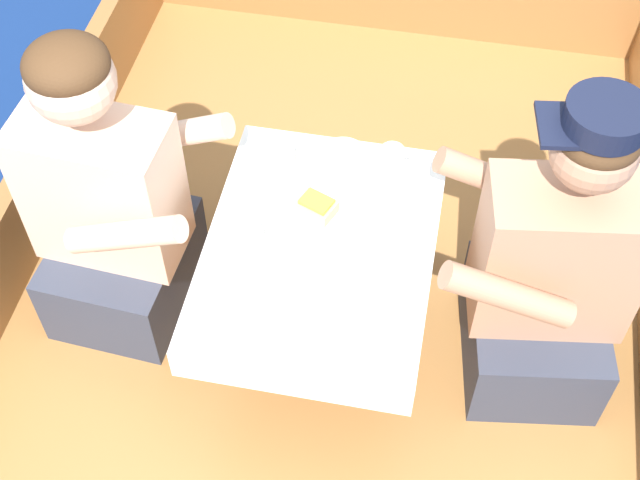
{
  "coord_description": "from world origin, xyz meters",
  "views": [
    {
      "loc": [
        0.27,
        -1.32,
        2.56
      ],
      "look_at": [
        0.0,
        0.08,
        0.75
      ],
      "focal_mm": 50.0,
      "sensor_mm": 36.0,
      "label": 1
    }
  ],
  "objects_px": {
    "person_starboard": "(548,277)",
    "sandwich": "(317,206)",
    "tin_can": "(283,155)",
    "person_port": "(110,210)",
    "coffee_cup_starboard": "(392,158)",
    "coffee_cup_port": "(251,237)"
  },
  "relations": [
    {
      "from": "person_starboard",
      "to": "sandwich",
      "type": "xyz_separation_m",
      "value": [
        -0.63,
        0.06,
        0.08
      ]
    },
    {
      "from": "tin_can",
      "to": "person_starboard",
      "type": "bearing_deg",
      "value": -16.81
    },
    {
      "from": "person_starboard",
      "to": "tin_can",
      "type": "height_order",
      "value": "person_starboard"
    },
    {
      "from": "person_port",
      "to": "person_starboard",
      "type": "distance_m",
      "value": 1.19
    },
    {
      "from": "sandwich",
      "to": "tin_can",
      "type": "bearing_deg",
      "value": 126.96
    },
    {
      "from": "sandwich",
      "to": "tin_can",
      "type": "distance_m",
      "value": 0.21
    },
    {
      "from": "sandwich",
      "to": "coffee_cup_starboard",
      "type": "bearing_deg",
      "value": 50.35
    },
    {
      "from": "coffee_cup_port",
      "to": "tin_can",
      "type": "xyz_separation_m",
      "value": [
        0.02,
        0.3,
        -0.0
      ]
    },
    {
      "from": "person_starboard",
      "to": "sandwich",
      "type": "height_order",
      "value": "person_starboard"
    },
    {
      "from": "person_port",
      "to": "coffee_cup_port",
      "type": "bearing_deg",
      "value": -5.89
    },
    {
      "from": "person_starboard",
      "to": "coffee_cup_starboard",
      "type": "relative_size",
      "value": 10.79
    },
    {
      "from": "person_port",
      "to": "tin_can",
      "type": "relative_size",
      "value": 14.6
    },
    {
      "from": "person_starboard",
      "to": "coffee_cup_port",
      "type": "distance_m",
      "value": 0.78
    },
    {
      "from": "person_port",
      "to": "tin_can",
      "type": "height_order",
      "value": "person_port"
    },
    {
      "from": "person_port",
      "to": "sandwich",
      "type": "bearing_deg",
      "value": 9.84
    },
    {
      "from": "coffee_cup_port",
      "to": "tin_can",
      "type": "relative_size",
      "value": 1.44
    },
    {
      "from": "person_port",
      "to": "coffee_cup_starboard",
      "type": "height_order",
      "value": "person_port"
    },
    {
      "from": "person_port",
      "to": "person_starboard",
      "type": "relative_size",
      "value": 0.98
    },
    {
      "from": "person_starboard",
      "to": "tin_can",
      "type": "distance_m",
      "value": 0.79
    },
    {
      "from": "person_port",
      "to": "sandwich",
      "type": "xyz_separation_m",
      "value": [
        0.57,
        0.06,
        0.07
      ]
    },
    {
      "from": "coffee_cup_port",
      "to": "coffee_cup_starboard",
      "type": "relative_size",
      "value": 1.04
    },
    {
      "from": "tin_can",
      "to": "coffee_cup_port",
      "type": "bearing_deg",
      "value": -94.02
    }
  ]
}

